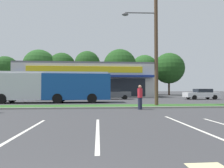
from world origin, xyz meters
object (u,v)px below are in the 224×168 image
object	(u,v)px
car_2	(202,94)
car_0	(54,94)
utility_pole	(155,37)
pedestrian_by_pole	(140,97)
city_bus	(51,86)
car_1	(114,94)

from	to	relation	value
car_2	car_0	bearing A→B (deg)	-0.13
utility_pole	car_2	distance (m)	15.18
car_0	pedestrian_by_pole	size ratio (longest dim) A/B	2.63
utility_pole	car_0	world-z (taller)	utility_pole
car_2	pedestrian_by_pole	size ratio (longest dim) A/B	2.73
utility_pole	car_0	xyz separation A→B (m)	(-10.66, 10.30, -5.06)
car_0	city_bus	bearing A→B (deg)	99.55
car_0	pedestrian_by_pole	world-z (taller)	pedestrian_by_pole
pedestrian_by_pole	car_1	bearing A→B (deg)	104.90
city_bus	car_0	distance (m)	5.41
utility_pole	pedestrian_by_pole	distance (m)	5.62
city_bus	pedestrian_by_pole	size ratio (longest dim) A/B	7.31
pedestrian_by_pole	car_2	bearing A→B (deg)	58.32
city_bus	pedestrian_by_pole	xyz separation A→B (m)	(8.04, -7.12, -0.89)
city_bus	car_1	world-z (taller)	city_bus
utility_pole	car_0	bearing A→B (deg)	135.98
car_0	utility_pole	bearing A→B (deg)	135.98
city_bus	car_0	xyz separation A→B (m)	(-0.88, 5.24, -1.01)
pedestrian_by_pole	car_0	bearing A→B (deg)	137.76
city_bus	car_1	bearing A→B (deg)	-140.83
city_bus	pedestrian_by_pole	distance (m)	10.78
utility_pole	car_0	distance (m)	15.66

